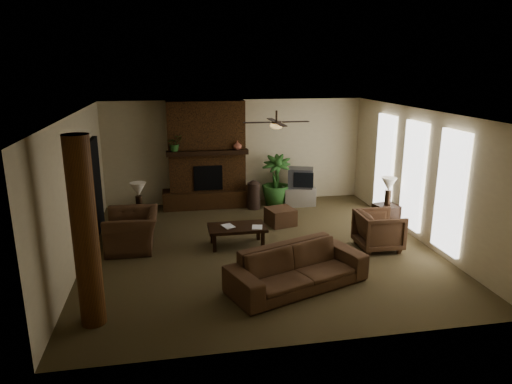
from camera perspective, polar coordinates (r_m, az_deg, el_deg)
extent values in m
plane|color=brown|center=(9.70, 0.43, -6.90)|extent=(7.00, 7.00, 0.00)
plane|color=silver|center=(9.01, 0.47, 9.80)|extent=(7.00, 7.00, 0.00)
plane|color=#C2B38D|center=(12.63, -2.55, 4.99)|extent=(7.00, 0.00, 7.00)
plane|color=#C2B38D|center=(6.02, 6.77, -6.96)|extent=(7.00, 0.00, 7.00)
plane|color=#C2B38D|center=(9.28, -21.30, 0.10)|extent=(0.00, 7.00, 7.00)
plane|color=#C2B38D|center=(10.48, 19.61, 1.93)|extent=(0.00, 7.00, 7.00)
cube|color=#4F2E15|center=(12.31, -6.09, 4.64)|extent=(2.00, 0.50, 2.80)
cube|color=#4F2E15|center=(12.48, -5.90, -0.75)|extent=(2.40, 0.70, 0.45)
cube|color=black|center=(12.17, -5.92, 1.73)|extent=(0.75, 0.04, 0.65)
cube|color=black|center=(12.01, -6.00, 4.86)|extent=(2.10, 0.28, 0.12)
cube|color=white|center=(11.84, 15.59, 3.49)|extent=(0.08, 0.85, 2.35)
cube|color=white|center=(10.63, 18.83, 1.91)|extent=(0.08, 0.85, 2.35)
cube|color=white|center=(9.48, 22.87, -0.07)|extent=(0.08, 0.85, 2.35)
cylinder|color=#583316|center=(6.92, -20.33, -4.84)|extent=(0.36, 0.36, 2.80)
cube|color=black|center=(11.07, -19.18, 0.79)|extent=(0.10, 1.00, 2.10)
cylinder|color=#2F2014|center=(9.40, 2.54, 9.28)|extent=(0.04, 0.04, 0.24)
cylinder|color=#2F2014|center=(9.41, 2.53, 8.56)|extent=(0.20, 0.20, 0.06)
ellipsoid|color=#F2BF72|center=(9.42, 2.53, 8.19)|extent=(0.26, 0.26, 0.14)
cube|color=black|center=(9.51, 4.91, 8.64)|extent=(0.55, 0.12, 0.01)
cube|color=black|center=(9.33, 0.11, 8.57)|extent=(0.55, 0.12, 0.01)
cube|color=black|center=(9.80, 2.01, 8.89)|extent=(0.12, 0.55, 0.01)
cube|color=black|center=(9.03, 3.10, 8.32)|extent=(0.12, 0.55, 0.01)
imported|color=#4E3421|center=(7.93, 5.15, -8.51)|extent=(2.51, 1.52, 0.94)
imported|color=#4E3421|center=(9.84, -15.05, -3.86)|extent=(0.78, 1.20, 1.04)
imported|color=#4E3421|center=(9.85, 14.93, -4.38)|extent=(0.80, 0.85, 0.87)
cube|color=black|center=(9.68, -2.36, -4.41)|extent=(1.20, 0.70, 0.06)
cube|color=black|center=(9.47, -5.15, -6.31)|extent=(0.07, 0.07, 0.37)
cube|color=black|center=(9.61, 0.83, -5.94)|extent=(0.07, 0.07, 0.37)
cube|color=black|center=(9.94, -5.42, -5.26)|extent=(0.07, 0.07, 0.37)
cube|color=black|center=(10.06, 0.28, -4.92)|extent=(0.07, 0.07, 0.37)
cube|color=#4E3421|center=(11.01, 3.04, -3.04)|extent=(0.73, 0.73, 0.40)
cube|color=silver|center=(12.58, 5.28, -0.49)|extent=(0.86, 0.52, 0.50)
cube|color=#3B3B3D|center=(12.45, 5.53, 1.77)|extent=(0.78, 0.68, 0.52)
cube|color=black|center=(12.20, 5.87, 1.48)|extent=(0.50, 0.19, 0.40)
cylinder|color=#34241D|center=(12.17, -0.26, -0.47)|extent=(0.34, 0.34, 0.70)
sphere|color=#34241D|center=(12.11, -0.27, 0.67)|extent=(0.34, 0.34, 0.34)
imported|color=#2D5D25|center=(12.46, 2.46, 0.05)|extent=(1.13, 1.53, 0.77)
cube|color=black|center=(10.63, -14.08, -3.76)|extent=(0.58, 0.58, 0.55)
cylinder|color=#2F2014|center=(10.53, -14.22, -1.38)|extent=(0.16, 0.16, 0.35)
cone|color=beige|center=(10.44, -14.34, 0.32)|extent=(0.42, 0.42, 0.30)
cube|color=black|center=(11.20, 15.79, -2.89)|extent=(0.59, 0.59, 0.55)
cylinder|color=#2F2014|center=(11.07, 15.95, -0.68)|extent=(0.18, 0.18, 0.35)
cone|color=beige|center=(10.99, 16.08, 0.95)|extent=(0.45, 0.45, 0.30)
imported|color=#2D5D25|center=(11.94, -9.99, 5.74)|extent=(0.49, 0.52, 0.33)
imported|color=#98513D|center=(12.05, -2.31, 5.79)|extent=(0.22, 0.23, 0.22)
imported|color=#999999|center=(9.55, -4.05, -3.61)|extent=(0.21, 0.10, 0.29)
imported|color=#999999|center=(9.52, -0.49, -3.62)|extent=(0.21, 0.07, 0.29)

